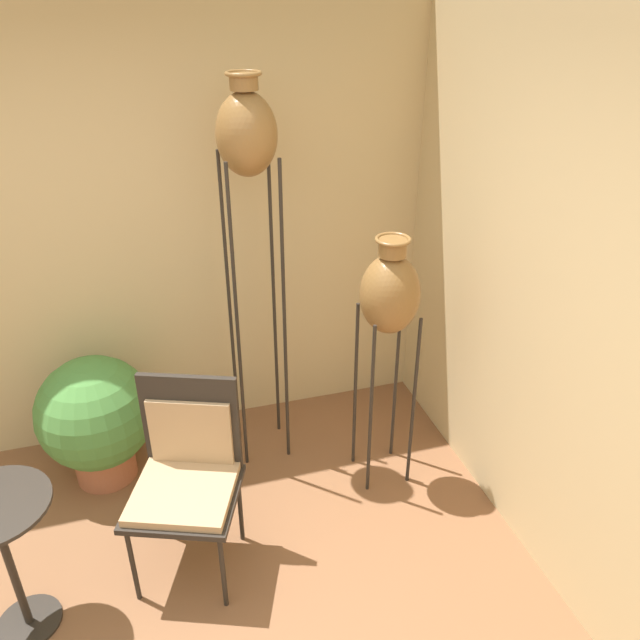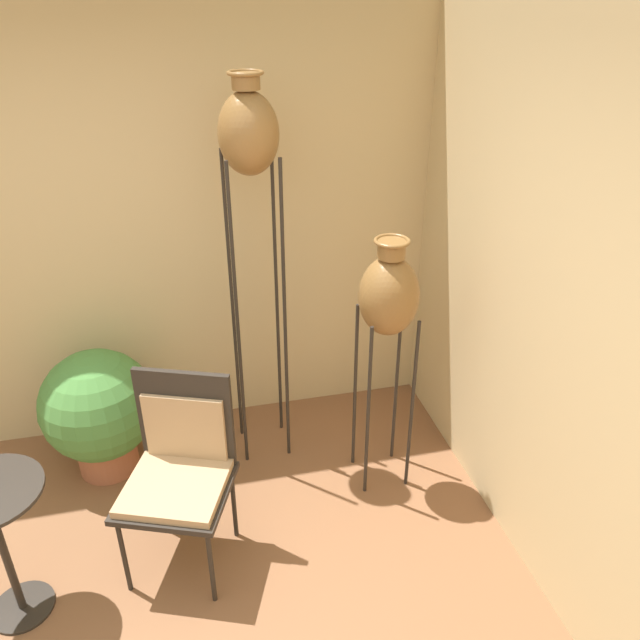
% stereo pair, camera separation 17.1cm
% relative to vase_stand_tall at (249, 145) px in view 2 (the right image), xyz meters
% --- Properties ---
extents(wall_back, '(8.08, 0.06, 2.70)m').
position_rel_vase_stand_tall_xyz_m(wall_back, '(-0.89, 0.44, -0.56)').
color(wall_back, '#D1B784').
rests_on(wall_back, ground_plane).
extents(vase_stand_tall, '(0.31, 0.31, 2.26)m').
position_rel_vase_stand_tall_xyz_m(vase_stand_tall, '(0.00, 0.00, 0.00)').
color(vase_stand_tall, '#28231E').
rests_on(vase_stand_tall, ground_plane).
extents(vase_stand_medium, '(0.32, 0.32, 1.51)m').
position_rel_vase_stand_tall_xyz_m(vase_stand_medium, '(0.63, -0.44, -0.72)').
color(vase_stand_medium, '#28231E').
rests_on(vase_stand_medium, ground_plane).
extents(chair, '(0.64, 0.63, 1.02)m').
position_rel_vase_stand_tall_xyz_m(chair, '(-0.51, -0.76, -1.33)').
color(chair, '#28231E').
rests_on(chair, ground_plane).
extents(potted_plant, '(0.66, 0.66, 0.79)m').
position_rel_vase_stand_tall_xyz_m(potted_plant, '(-0.96, -0.00, -1.48)').
color(potted_plant, '#B26647').
rests_on(potted_plant, ground_plane).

